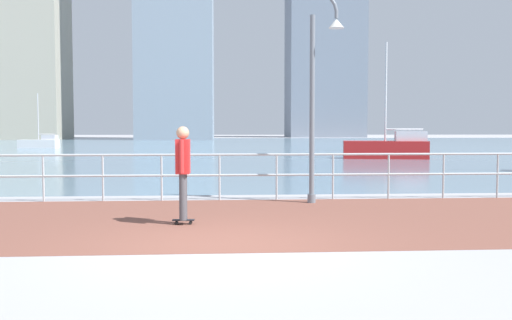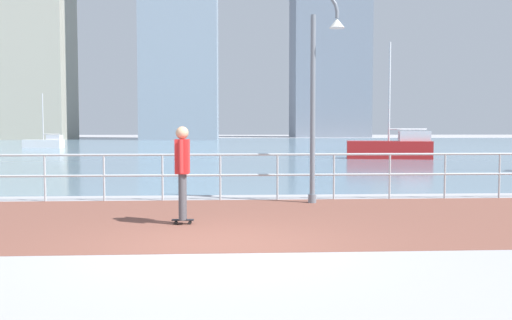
{
  "view_description": "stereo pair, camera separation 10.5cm",
  "coord_description": "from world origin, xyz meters",
  "px_view_note": "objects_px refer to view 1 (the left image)",
  "views": [
    {
      "loc": [
        0.03,
        -8.0,
        1.74
      ],
      "look_at": [
        0.76,
        3.11,
        1.1
      ],
      "focal_mm": 38.01,
      "sensor_mm": 36.0,
      "label": 1
    },
    {
      "loc": [
        0.14,
        -8.0,
        1.74
      ],
      "look_at": [
        0.76,
        3.11,
        1.1
      ],
      "focal_mm": 38.01,
      "sensor_mm": 36.0,
      "label": 2
    }
  ],
  "objects_px": {
    "skateboarder": "(183,165)",
    "sailboat_yellow": "(388,148)",
    "sailboat_red": "(40,143)",
    "lamppost": "(320,86)"
  },
  "relations": [
    {
      "from": "skateboarder",
      "to": "sailboat_yellow",
      "type": "height_order",
      "value": "sailboat_yellow"
    },
    {
      "from": "sailboat_red",
      "to": "sailboat_yellow",
      "type": "height_order",
      "value": "sailboat_yellow"
    },
    {
      "from": "lamppost",
      "to": "sailboat_red",
      "type": "relative_size",
      "value": 1.0
    },
    {
      "from": "lamppost",
      "to": "skateboarder",
      "type": "relative_size",
      "value": 2.78
    },
    {
      "from": "sailboat_yellow",
      "to": "skateboarder",
      "type": "bearing_deg",
      "value": -116.27
    },
    {
      "from": "lamppost",
      "to": "sailboat_yellow",
      "type": "bearing_deg",
      "value": 68.01
    },
    {
      "from": "skateboarder",
      "to": "sailboat_yellow",
      "type": "bearing_deg",
      "value": 63.73
    },
    {
      "from": "lamppost",
      "to": "skateboarder",
      "type": "distance_m",
      "value": 4.35
    },
    {
      "from": "lamppost",
      "to": "skateboarder",
      "type": "bearing_deg",
      "value": -138.06
    },
    {
      "from": "sailboat_red",
      "to": "sailboat_yellow",
      "type": "bearing_deg",
      "value": -36.2
    }
  ]
}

